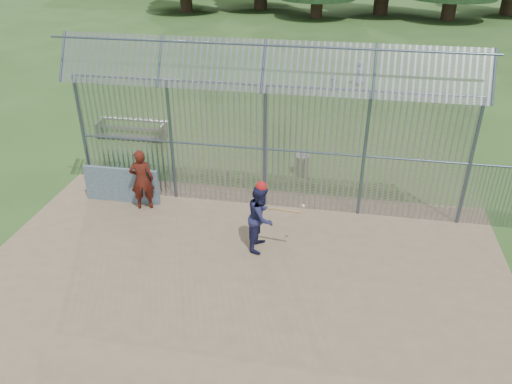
% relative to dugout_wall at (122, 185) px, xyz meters
% --- Properties ---
extents(ground, '(120.00, 120.00, 0.00)m').
position_rel_dugout_wall_xyz_m(ground, '(4.60, -2.90, -0.62)').
color(ground, '#2D511E').
rests_on(ground, ground).
extents(dirt_infield, '(14.00, 10.00, 0.02)m').
position_rel_dugout_wall_xyz_m(dirt_infield, '(4.60, -3.40, -0.61)').
color(dirt_infield, '#756047').
rests_on(dirt_infield, ground).
extents(dugout_wall, '(2.50, 0.12, 1.20)m').
position_rel_dugout_wall_xyz_m(dugout_wall, '(0.00, 0.00, 0.00)').
color(dugout_wall, '#38566B').
rests_on(dugout_wall, dirt_infield).
extents(batter, '(0.81, 1.00, 1.94)m').
position_rel_dugout_wall_xyz_m(batter, '(4.89, -1.74, 0.37)').
color(batter, '#222450').
rests_on(batter, dirt_infield).
extents(onlooker, '(0.85, 0.70, 2.01)m').
position_rel_dugout_wall_xyz_m(onlooker, '(0.84, -0.26, 0.40)').
color(onlooker, maroon).
rests_on(onlooker, dirt_infield).
extents(bg_kid_standing, '(0.81, 0.78, 1.40)m').
position_rel_dugout_wall_xyz_m(bg_kid_standing, '(7.62, 14.75, 0.08)').
color(bg_kid_standing, slate).
rests_on(bg_kid_standing, ground).
extents(bg_kid_seated, '(0.55, 0.52, 0.92)m').
position_rel_dugout_wall_xyz_m(bg_kid_seated, '(6.26, 13.35, -0.16)').
color(bg_kid_seated, slate).
rests_on(bg_kid_seated, ground).
extents(batting_gear, '(1.34, 0.39, 0.76)m').
position_rel_dugout_wall_xyz_m(batting_gear, '(5.00, -1.76, 1.24)').
color(batting_gear, '#B41818').
rests_on(batting_gear, ground).
extents(trash_can, '(0.56, 0.56, 0.82)m').
position_rel_dugout_wall_xyz_m(trash_can, '(5.57, 3.07, -0.24)').
color(trash_can, gray).
rests_on(trash_can, ground).
extents(bleacher, '(3.00, 0.95, 0.72)m').
position_rel_dugout_wall_xyz_m(bleacher, '(-1.86, 5.19, -0.21)').
color(bleacher, gray).
rests_on(bleacher, ground).
extents(backstop_fence, '(20.09, 0.81, 5.30)m').
position_rel_dugout_wall_xyz_m(backstop_fence, '(6.41, 0.53, 1.74)').
color(backstop_fence, '#47566B').
rests_on(backstop_fence, ground).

